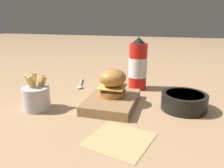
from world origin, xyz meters
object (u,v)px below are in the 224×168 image
(burger, at_px, (112,82))
(side_bowl, at_px, (184,101))
(ketchup_bottle, at_px, (138,66))
(spoon, at_px, (80,85))
(fries_basket, at_px, (36,97))
(serving_board, at_px, (112,101))

(burger, distance_m, side_bowl, 0.26)
(ketchup_bottle, height_order, spoon, ketchup_bottle)
(ketchup_bottle, height_order, fries_basket, ketchup_bottle)
(burger, xyz_separation_m, fries_basket, (0.12, -0.24, -0.04))
(fries_basket, distance_m, side_bowl, 0.51)
(side_bowl, height_order, spoon, side_bowl)
(serving_board, height_order, ketchup_bottle, ketchup_bottle)
(side_bowl, bearing_deg, spoon, -107.60)
(serving_board, distance_m, side_bowl, 0.25)
(burger, xyz_separation_m, ketchup_bottle, (-0.21, 0.06, 0.02))
(ketchup_bottle, distance_m, fries_basket, 0.44)
(ketchup_bottle, relative_size, side_bowl, 1.46)
(ketchup_bottle, bearing_deg, side_bowl, 45.85)
(burger, relative_size, ketchup_bottle, 0.44)
(spoon, bearing_deg, side_bowl, 54.33)
(fries_basket, height_order, spoon, fries_basket)
(side_bowl, bearing_deg, serving_board, -81.88)
(fries_basket, relative_size, spoon, 0.87)
(serving_board, height_order, side_bowl, side_bowl)
(ketchup_bottle, relative_size, spoon, 1.48)
(fries_basket, distance_m, spoon, 0.29)
(spoon, bearing_deg, ketchup_bottle, 81.84)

